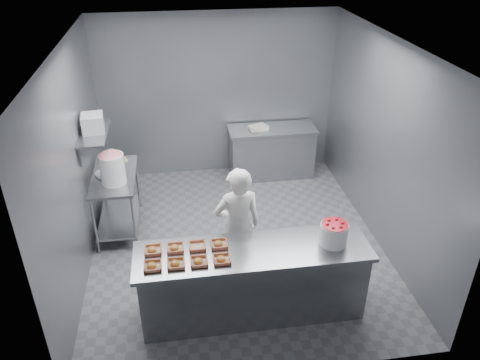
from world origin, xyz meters
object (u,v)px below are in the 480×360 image
object	(u,v)px
worker	(238,227)
strawberry_tub	(334,233)
tray_2	(199,261)
tray_0	(152,266)
service_counter	(253,281)
glaze_bucket	(112,168)
appliance	(93,123)
back_counter	(271,152)
tray_4	(153,250)
tray_7	(219,244)
tray_1	(176,264)
tray_3	(222,259)
prep_table	(116,194)
tray_6	(197,246)
tray_5	(175,248)

from	to	relation	value
worker	strawberry_tub	size ratio (longest dim) A/B	5.16
tray_2	strawberry_tub	size ratio (longest dim) A/B	0.61
worker	tray_0	bearing A→B (deg)	29.19
service_counter	glaze_bucket	xyz separation A→B (m)	(-1.62, 1.73, 0.67)
worker	appliance	distance (m)	2.39
back_counter	tray_4	distance (m)	3.72
service_counter	tray_4	distance (m)	1.19
worker	tray_7	bearing A→B (deg)	52.13
tray_1	tray_2	size ratio (longest dim) A/B	1.00
worker	strawberry_tub	xyz separation A→B (m)	(0.98, -0.61, 0.24)
tray_3	worker	world-z (taller)	worker
tray_0	tray_2	size ratio (longest dim) A/B	1.00
back_counter	glaze_bucket	distance (m)	3.01
back_counter	prep_table	bearing A→B (deg)	-152.99
service_counter	tray_2	xyz separation A→B (m)	(-0.60, -0.13, 0.47)
tray_1	worker	distance (m)	1.06
tray_7	appliance	size ratio (longest dim) A/B	0.59
prep_table	tray_6	distance (m)	2.12
tray_6	appliance	world-z (taller)	appliance
tray_2	tray_4	xyz separation A→B (m)	(-0.48, 0.27, 0.00)
tray_7	appliance	world-z (taller)	appliance
tray_3	tray_7	xyz separation A→B (m)	(0.00, 0.27, 0.00)
tray_4	tray_5	world-z (taller)	same
back_counter	tray_2	bearing A→B (deg)	-113.94
tray_4	appliance	bearing A→B (deg)	111.74
tray_1	strawberry_tub	size ratio (longest dim) A/B	0.61
prep_table	tray_4	xyz separation A→B (m)	(0.57, -1.82, 0.33)
tray_1	worker	xyz separation A→B (m)	(0.76, 0.73, -0.13)
tray_1	tray_0	bearing A→B (deg)	180.00
strawberry_tub	glaze_bucket	size ratio (longest dim) A/B	0.60
tray_1	strawberry_tub	xyz separation A→B (m)	(1.74, 0.13, 0.11)
tray_1	prep_table	bearing A→B (deg)	111.19
service_counter	tray_4	xyz separation A→B (m)	(-1.08, 0.13, 0.47)
tray_1	tray_6	world-z (taller)	tray_1
worker	appliance	size ratio (longest dim) A/B	5.06
prep_table	tray_3	size ratio (longest dim) A/B	6.40
tray_6	strawberry_tub	distance (m)	1.51
glaze_bucket	tray_0	bearing A→B (deg)	-73.98
back_counter	tray_3	bearing A→B (deg)	-110.46
tray_3	tray_6	xyz separation A→B (m)	(-0.24, 0.27, -0.00)
tray_0	glaze_bucket	xyz separation A→B (m)	(-0.54, 1.87, 0.20)
prep_table	tray_2	world-z (taller)	tray_2
tray_5	back_counter	bearing A→B (deg)	60.79
tray_3	appliance	distance (m)	2.68
worker	tray_2	bearing A→B (deg)	47.68
back_counter	tray_2	world-z (taller)	tray_2
tray_0	tray_1	xyz separation A→B (m)	(0.24, 0.00, 0.00)
tray_3	strawberry_tub	bearing A→B (deg)	5.77
tray_4	tray_7	bearing A→B (deg)	0.00
prep_table	tray_3	world-z (taller)	tray_3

